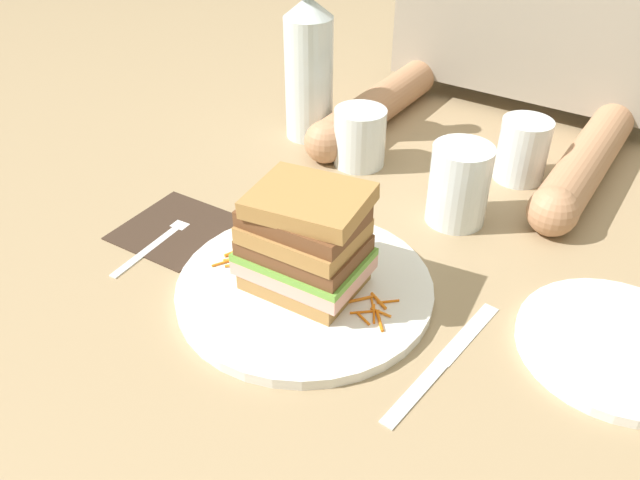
{
  "coord_description": "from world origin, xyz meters",
  "views": [
    {
      "loc": [
        0.32,
        -0.44,
        0.45
      ],
      "look_at": [
        0.01,
        0.02,
        0.05
      ],
      "focal_mm": 35.8,
      "sensor_mm": 36.0,
      "label": 1
    }
  ],
  "objects_px": {
    "empty_tumbler_0": "(523,150)",
    "side_plate": "(617,345)",
    "main_plate": "(305,288)",
    "fork": "(163,235)",
    "empty_tumbler_1": "(360,137)",
    "napkin_dark": "(176,228)",
    "water_bottle": "(309,66)",
    "knife": "(441,363)",
    "sandwich": "(305,241)",
    "juice_glass": "(458,188)"
  },
  "relations": [
    {
      "from": "main_plate",
      "to": "napkin_dark",
      "type": "xyz_separation_m",
      "value": [
        -0.2,
        0.01,
        -0.0
      ]
    },
    {
      "from": "main_plate",
      "to": "water_bottle",
      "type": "distance_m",
      "value": 0.4
    },
    {
      "from": "water_bottle",
      "to": "napkin_dark",
      "type": "bearing_deg",
      "value": -88.25
    },
    {
      "from": "knife",
      "to": "side_plate",
      "type": "distance_m",
      "value": 0.18
    },
    {
      "from": "water_bottle",
      "to": "empty_tumbler_1",
      "type": "height_order",
      "value": "water_bottle"
    },
    {
      "from": "main_plate",
      "to": "water_bottle",
      "type": "height_order",
      "value": "water_bottle"
    },
    {
      "from": "fork",
      "to": "empty_tumbler_0",
      "type": "height_order",
      "value": "empty_tumbler_0"
    },
    {
      "from": "sandwich",
      "to": "fork",
      "type": "bearing_deg",
      "value": -176.15
    },
    {
      "from": "empty_tumbler_1",
      "to": "fork",
      "type": "bearing_deg",
      "value": -108.89
    },
    {
      "from": "empty_tumbler_1",
      "to": "napkin_dark",
      "type": "bearing_deg",
      "value": -110.62
    },
    {
      "from": "napkin_dark",
      "to": "water_bottle",
      "type": "relative_size",
      "value": 0.5
    },
    {
      "from": "water_bottle",
      "to": "empty_tumbler_1",
      "type": "distance_m",
      "value": 0.14
    },
    {
      "from": "empty_tumbler_1",
      "to": "side_plate",
      "type": "height_order",
      "value": "empty_tumbler_1"
    },
    {
      "from": "water_bottle",
      "to": "side_plate",
      "type": "relative_size",
      "value": 1.32
    },
    {
      "from": "empty_tumbler_0",
      "to": "side_plate",
      "type": "relative_size",
      "value": 0.45
    },
    {
      "from": "sandwich",
      "to": "knife",
      "type": "relative_size",
      "value": 0.66
    },
    {
      "from": "fork",
      "to": "empty_tumbler_1",
      "type": "bearing_deg",
      "value": 71.11
    },
    {
      "from": "knife",
      "to": "side_plate",
      "type": "xyz_separation_m",
      "value": [
        0.14,
        0.11,
        0.0
      ]
    },
    {
      "from": "side_plate",
      "to": "napkin_dark",
      "type": "bearing_deg",
      "value": -170.02
    },
    {
      "from": "napkin_dark",
      "to": "juice_glass",
      "type": "height_order",
      "value": "juice_glass"
    },
    {
      "from": "napkin_dark",
      "to": "knife",
      "type": "height_order",
      "value": "same"
    },
    {
      "from": "fork",
      "to": "empty_tumbler_0",
      "type": "xyz_separation_m",
      "value": [
        0.31,
        0.38,
        0.04
      ]
    },
    {
      "from": "main_plate",
      "to": "empty_tumbler_1",
      "type": "xyz_separation_m",
      "value": [
        -0.1,
        0.28,
        0.04
      ]
    },
    {
      "from": "fork",
      "to": "knife",
      "type": "height_order",
      "value": "fork"
    },
    {
      "from": "fork",
      "to": "side_plate",
      "type": "height_order",
      "value": "side_plate"
    },
    {
      "from": "main_plate",
      "to": "sandwich",
      "type": "xyz_separation_m",
      "value": [
        0.0,
        0.0,
        0.06
      ]
    },
    {
      "from": "empty_tumbler_0",
      "to": "sandwich",
      "type": "bearing_deg",
      "value": -106.23
    },
    {
      "from": "main_plate",
      "to": "empty_tumbler_0",
      "type": "distance_m",
      "value": 0.39
    },
    {
      "from": "sandwich",
      "to": "empty_tumbler_0",
      "type": "height_order",
      "value": "sandwich"
    },
    {
      "from": "fork",
      "to": "empty_tumbler_1",
      "type": "height_order",
      "value": "empty_tumbler_1"
    },
    {
      "from": "main_plate",
      "to": "knife",
      "type": "height_order",
      "value": "main_plate"
    },
    {
      "from": "main_plate",
      "to": "side_plate",
      "type": "bearing_deg",
      "value": 17.95
    },
    {
      "from": "empty_tumbler_0",
      "to": "side_plate",
      "type": "height_order",
      "value": "empty_tumbler_0"
    },
    {
      "from": "empty_tumbler_1",
      "to": "side_plate",
      "type": "xyz_separation_m",
      "value": [
        0.41,
        -0.18,
        -0.04
      ]
    },
    {
      "from": "knife",
      "to": "side_plate",
      "type": "bearing_deg",
      "value": 40.23
    },
    {
      "from": "juice_glass",
      "to": "empty_tumbler_1",
      "type": "xyz_separation_m",
      "value": [
        -0.18,
        0.06,
        -0.0
      ]
    },
    {
      "from": "napkin_dark",
      "to": "fork",
      "type": "bearing_deg",
      "value": -85.68
    },
    {
      "from": "main_plate",
      "to": "napkin_dark",
      "type": "relative_size",
      "value": 2.16
    },
    {
      "from": "sandwich",
      "to": "side_plate",
      "type": "bearing_deg",
      "value": 17.86
    },
    {
      "from": "fork",
      "to": "knife",
      "type": "xyz_separation_m",
      "value": [
        0.37,
        -0.0,
        -0.0
      ]
    },
    {
      "from": "fork",
      "to": "knife",
      "type": "relative_size",
      "value": 0.83
    },
    {
      "from": "fork",
      "to": "water_bottle",
      "type": "height_order",
      "value": "water_bottle"
    },
    {
      "from": "main_plate",
      "to": "knife",
      "type": "distance_m",
      "value": 0.17
    },
    {
      "from": "juice_glass",
      "to": "water_bottle",
      "type": "relative_size",
      "value": 0.4
    },
    {
      "from": "fork",
      "to": "side_plate",
      "type": "bearing_deg",
      "value": 12.44
    },
    {
      "from": "sandwich",
      "to": "fork",
      "type": "distance_m",
      "value": 0.21
    },
    {
      "from": "empty_tumbler_0",
      "to": "empty_tumbler_1",
      "type": "xyz_separation_m",
      "value": [
        -0.21,
        -0.09,
        -0.0
      ]
    },
    {
      "from": "juice_glass",
      "to": "empty_tumbler_0",
      "type": "height_order",
      "value": "juice_glass"
    },
    {
      "from": "knife",
      "to": "napkin_dark",
      "type": "bearing_deg",
      "value": 176.18
    },
    {
      "from": "napkin_dark",
      "to": "water_bottle",
      "type": "xyz_separation_m",
      "value": [
        -0.01,
        0.31,
        0.11
      ]
    }
  ]
}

